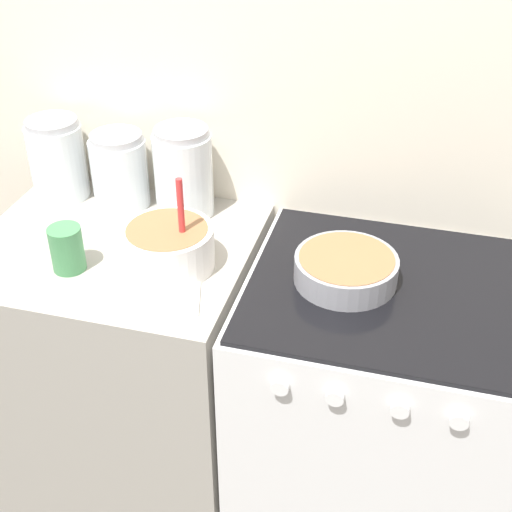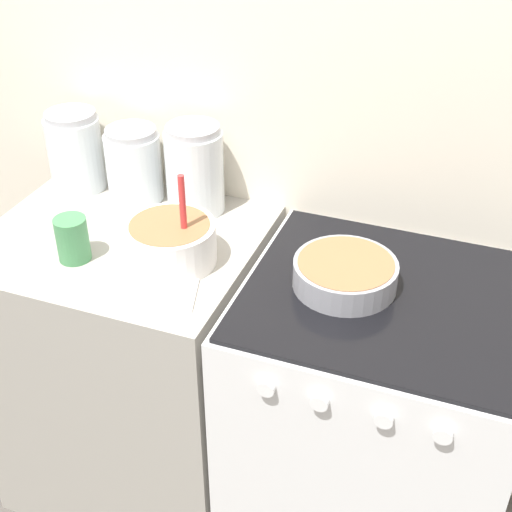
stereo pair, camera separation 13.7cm
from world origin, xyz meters
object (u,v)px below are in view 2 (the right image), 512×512
stove (370,429)px  storage_jar_middle (134,169)px  baking_pan (345,273)px  mixing_bowl (171,240)px  tin_can (72,239)px  storage_jar_left (76,156)px  storage_jar_right (195,175)px

stove → storage_jar_middle: storage_jar_middle is taller
baking_pan → mixing_bowl: bearing=-173.4°
mixing_bowl → tin_can: (-0.24, -0.08, -0.00)m
stove → tin_can: 0.94m
mixing_bowl → storage_jar_left: (-0.43, 0.26, 0.04)m
mixing_bowl → storage_jar_left: size_ratio=1.06×
stove → baking_pan: bearing=-178.7°
stove → storage_jar_middle: 0.98m
storage_jar_left → storage_jar_right: (0.38, -0.00, 0.01)m
storage_jar_middle → storage_jar_right: 0.19m
tin_can → baking_pan: bearing=10.7°
storage_jar_left → storage_jar_middle: 0.19m
baking_pan → storage_jar_middle: (-0.68, 0.21, 0.05)m
stove → storage_jar_middle: size_ratio=4.32×
baking_pan → storage_jar_middle: bearing=162.6°
stove → mixing_bowl: (-0.54, -0.05, 0.52)m
baking_pan → storage_jar_middle: 0.71m
mixing_bowl → baking_pan: mixing_bowl is taller
tin_can → stove: bearing=9.4°
stove → storage_jar_left: storage_jar_left is taller
stove → storage_jar_right: 0.84m
storage_jar_right → mixing_bowl: bearing=-78.9°
stove → baking_pan: 0.51m
mixing_bowl → storage_jar_middle: 0.36m
mixing_bowl → baking_pan: (0.43, 0.05, -0.03)m
baking_pan → tin_can: 0.68m
mixing_bowl → storage_jar_right: storage_jar_right is taller
stove → storage_jar_right: (-0.59, 0.21, 0.57)m
storage_jar_middle → storage_jar_right: size_ratio=0.85×
storage_jar_left → tin_can: (0.20, -0.34, -0.04)m
stove → mixing_bowl: bearing=-174.4°
storage_jar_right → tin_can: (-0.18, -0.34, -0.05)m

